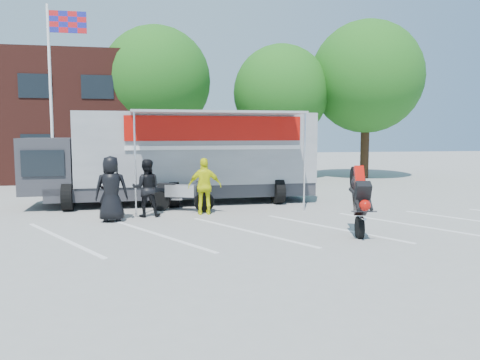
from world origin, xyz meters
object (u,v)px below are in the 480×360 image
object	(u,v)px
spectator_leather_c	(146,188)
stunt_bike_rider	(355,233)
tree_mid	(281,93)
parked_motorcycle	(182,211)
tree_right	(367,77)
spectator_leather_a	(111,189)
flagpole	(56,76)
tree_left	(156,81)
transporter_truck	(185,203)
spectator_hivis	(205,186)
spectator_leather_b	(108,193)

from	to	relation	value
spectator_leather_c	stunt_bike_rider	bearing A→B (deg)	150.38
tree_mid	parked_motorcycle	size ratio (longest dim) A/B	3.42
tree_right	spectator_leather_a	distance (m)	18.33
flagpole	parked_motorcycle	bearing A→B (deg)	-47.85
tree_left	spectator_leather_c	xyz separation A→B (m)	(-0.53, -12.19, -4.65)
flagpole	transporter_truck	size ratio (longest dim) A/B	0.75
tree_mid	spectator_leather_a	bearing A→B (deg)	-125.85
tree_left	transporter_truck	xyz separation A→B (m)	(0.86, -9.43, -5.57)
flagpole	spectator_hivis	distance (m)	9.26
transporter_truck	stunt_bike_rider	distance (m)	7.48
tree_mid	spectator_leather_c	bearing A→B (deg)	-123.94
spectator_hivis	tree_mid	bearing A→B (deg)	-113.44
spectator_hivis	stunt_bike_rider	bearing A→B (deg)	139.01
tree_left	spectator_hivis	world-z (taller)	tree_left
spectator_leather_a	spectator_leather_b	xyz separation A→B (m)	(-0.14, 0.53, -0.19)
stunt_bike_rider	spectator_leather_b	bearing A→B (deg)	166.58
flagpole	tree_left	world-z (taller)	tree_left
tree_mid	tree_left	bearing A→B (deg)	171.87
transporter_truck	stunt_bike_rider	size ratio (longest dim) A/B	5.39
flagpole	spectator_leather_a	world-z (taller)	flagpole
spectator_leather_a	spectator_leather_c	bearing A→B (deg)	-150.25
tree_left	spectator_hivis	xyz separation A→B (m)	(1.34, -12.13, -4.64)
transporter_truck	spectator_leather_b	distance (m)	3.93
stunt_bike_rider	spectator_leather_c	xyz separation A→B (m)	(-5.48, 3.50, 0.92)
flagpole	spectator_leather_a	xyz separation A→B (m)	(2.69, -6.84, -4.06)
tree_left	spectator_hivis	size ratio (longest dim) A/B	4.67
parked_motorcycle	spectator_hivis	xyz separation A→B (m)	(0.69, -0.73, 0.92)
parked_motorcycle	stunt_bike_rider	world-z (taller)	stunt_bike_rider
parked_motorcycle	spectator_leather_b	distance (m)	2.63
tree_mid	spectator_hivis	distance (m)	13.12
spectator_leather_a	stunt_bike_rider	bearing A→B (deg)	153.73
spectator_hivis	spectator_leather_a	bearing A→B (deg)	17.26
transporter_truck	parked_motorcycle	size ratio (longest dim) A/B	4.76
tree_left	tree_mid	size ratio (longest dim) A/B	1.13
transporter_truck	parked_motorcycle	world-z (taller)	transporter_truck
tree_mid	tree_right	distance (m)	5.11
tree_right	transporter_truck	world-z (taller)	tree_right
tree_right	spectator_leather_b	xyz separation A→B (m)	(-13.69, -10.80, -5.08)
tree_right	spectator_leather_b	world-z (taller)	tree_right
tree_right	spectator_leather_c	distance (m)	17.20
spectator_hivis	spectator_leather_b	bearing A→B (deg)	6.78
flagpole	spectator_leather_b	distance (m)	8.02
spectator_hivis	tree_right	bearing A→B (deg)	-131.56
tree_left	spectator_leather_a	size ratio (longest dim) A/B	4.36
transporter_truck	spectator_leather_a	xyz separation A→B (m)	(-2.41, -3.41, 0.99)
stunt_bike_rider	tree_mid	bearing A→B (deg)	95.64
flagpole	spectator_leather_c	bearing A→B (deg)	-59.05
spectator_leather_b	tree_right	bearing A→B (deg)	-152.03
stunt_bike_rider	tree_left	bearing A→B (deg)	121.09
tree_left	spectator_leather_a	world-z (taller)	tree_left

